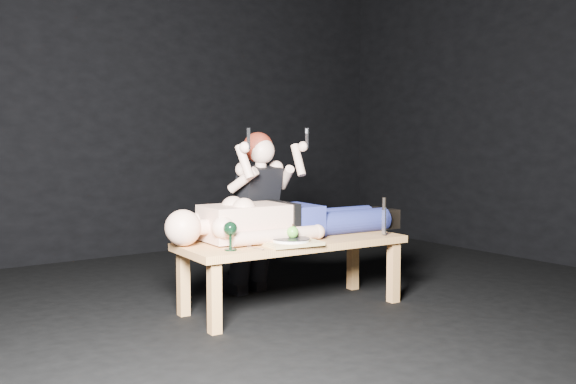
{
  "coord_description": "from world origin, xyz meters",
  "views": [
    {
      "loc": [
        -2.65,
        -3.27,
        1.1
      ],
      "look_at": [
        -0.24,
        0.11,
        0.75
      ],
      "focal_mm": 40.54,
      "sensor_mm": 36.0,
      "label": 1
    }
  ],
  "objects_px": {
    "carving_knife": "(384,217)",
    "lying_man": "(290,215)",
    "table": "(293,274)",
    "goblet": "(230,236)",
    "kneeling_woman": "(251,211)",
    "serving_tray": "(291,243)"
  },
  "relations": [
    {
      "from": "goblet",
      "to": "carving_knife",
      "type": "xyz_separation_m",
      "value": [
        1.11,
        -0.11,
        0.04
      ]
    },
    {
      "from": "kneeling_woman",
      "to": "carving_knife",
      "type": "relative_size",
      "value": 4.59
    },
    {
      "from": "carving_knife",
      "to": "lying_man",
      "type": "bearing_deg",
      "value": 150.72
    },
    {
      "from": "lying_man",
      "to": "serving_tray",
      "type": "xyz_separation_m",
      "value": [
        -0.18,
        -0.27,
        -0.13
      ]
    },
    {
      "from": "serving_tray",
      "to": "lying_man",
      "type": "bearing_deg",
      "value": 55.94
    },
    {
      "from": "serving_tray",
      "to": "kneeling_woman",
      "type": "bearing_deg",
      "value": 79.13
    },
    {
      "from": "kneeling_woman",
      "to": "goblet",
      "type": "height_order",
      "value": "kneeling_woman"
    },
    {
      "from": "kneeling_woman",
      "to": "goblet",
      "type": "relative_size",
      "value": 6.95
    },
    {
      "from": "table",
      "to": "serving_tray",
      "type": "distance_m",
      "value": 0.32
    },
    {
      "from": "serving_tray",
      "to": "carving_knife",
      "type": "height_order",
      "value": "carving_knife"
    },
    {
      "from": "table",
      "to": "goblet",
      "type": "height_order",
      "value": "goblet"
    },
    {
      "from": "goblet",
      "to": "kneeling_woman",
      "type": "bearing_deg",
      "value": 49.59
    },
    {
      "from": "lying_man",
      "to": "carving_knife",
      "type": "height_order",
      "value": "lying_man"
    },
    {
      "from": "kneeling_woman",
      "to": "table",
      "type": "bearing_deg",
      "value": -96.04
    },
    {
      "from": "table",
      "to": "goblet",
      "type": "distance_m",
      "value": 0.63
    },
    {
      "from": "table",
      "to": "goblet",
      "type": "xyz_separation_m",
      "value": [
        -0.53,
        -0.12,
        0.31
      ]
    },
    {
      "from": "serving_tray",
      "to": "carving_knife",
      "type": "bearing_deg",
      "value": -5.15
    },
    {
      "from": "lying_man",
      "to": "goblet",
      "type": "bearing_deg",
      "value": -155.22
    },
    {
      "from": "serving_tray",
      "to": "goblet",
      "type": "height_order",
      "value": "goblet"
    },
    {
      "from": "serving_tray",
      "to": "goblet",
      "type": "relative_size",
      "value": 2.01
    },
    {
      "from": "lying_man",
      "to": "serving_tray",
      "type": "relative_size",
      "value": 4.61
    },
    {
      "from": "lying_man",
      "to": "goblet",
      "type": "xyz_separation_m",
      "value": [
        -0.58,
        -0.23,
        -0.06
      ]
    }
  ]
}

